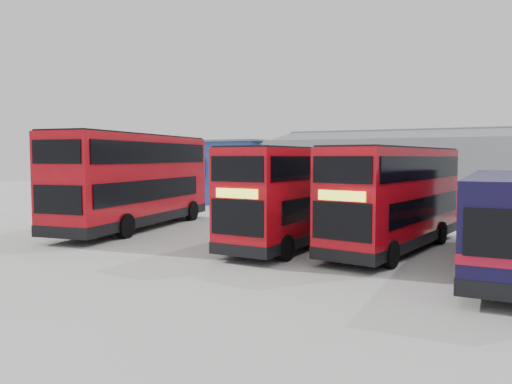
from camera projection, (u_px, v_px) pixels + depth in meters
name	position (u px, v px, depth m)	size (l,w,h in m)	color
ground_plane	(264.00, 246.00, 21.15)	(120.00, 120.00, 0.00)	#A6A6A1
office_block	(211.00, 171.00, 43.31)	(12.30, 8.32, 5.12)	navy
maintenance_shed	(491.00, 174.00, 35.08)	(30.50, 12.00, 5.89)	#92989F
double_decker_left	(135.00, 182.00, 26.26)	(4.52, 12.00, 4.96)	red
double_decker_centre	(298.00, 196.00, 21.49)	(2.91, 9.99, 4.18)	red
double_decker_right	(396.00, 199.00, 20.19)	(3.85, 10.09, 4.17)	red
single_decker_blue	(512.00, 222.00, 16.86)	(3.02, 11.83, 3.19)	black
panel_van	(130.00, 186.00, 41.47)	(2.74, 5.65, 2.39)	white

